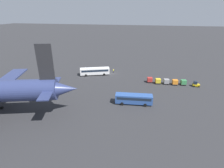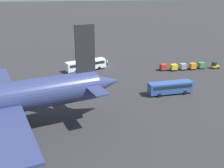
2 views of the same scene
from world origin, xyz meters
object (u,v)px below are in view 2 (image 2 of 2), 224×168
object	(u,v)px
shuttle_bus_far	(170,87)
cargo_cart_grey	(183,66)
cargo_cart_orange	(193,66)
cargo_cart_yellow	(174,67)
worker_person	(107,62)
shuttle_bus_near	(86,64)
cargo_cart_red	(163,67)
cargo_cart_green	(201,65)
baggage_tug	(215,66)

from	to	relation	value
shuttle_bus_far	cargo_cart_grey	distance (m)	21.26
cargo_cart_orange	cargo_cart_yellow	world-z (taller)	same
shuttle_bus_far	cargo_cart_orange	size ratio (longest dim) A/B	5.03
worker_person	cargo_cart_orange	distance (m)	27.58
cargo_cart_yellow	shuttle_bus_near	bearing A→B (deg)	-9.55
cargo_cart_yellow	shuttle_bus_far	bearing A→B (deg)	67.03
cargo_cart_orange	cargo_cart_grey	xyz separation A→B (m)	(3.16, -0.06, 0.00)
cargo_cart_yellow	cargo_cart_red	world-z (taller)	same
cargo_cart_red	shuttle_bus_near	bearing A→B (deg)	-9.35
worker_person	cargo_cart_grey	bearing A→B (deg)	158.20
shuttle_bus_near	shuttle_bus_far	world-z (taller)	shuttle_bus_near
cargo_cart_yellow	cargo_cart_green	bearing A→B (deg)	-175.90
baggage_tug	cargo_cart_red	xyz separation A→B (m)	(17.00, -0.44, 0.25)
cargo_cart_grey	cargo_cart_red	bearing A→B (deg)	-3.67
cargo_cart_orange	worker_person	bearing A→B (deg)	-19.48
shuttle_bus_near	shuttle_bus_far	size ratio (longest dim) A/B	1.14
cargo_cart_green	cargo_cart_red	bearing A→B (deg)	0.28
cargo_cart_grey	cargo_cart_yellow	distance (m)	3.17
baggage_tug	cargo_cart_orange	xyz separation A→B (m)	(7.51, 0.03, 0.25)
cargo_cart_yellow	cargo_cart_red	xyz separation A→B (m)	(3.16, -0.62, 0.00)
shuttle_bus_far	baggage_tug	world-z (taller)	shuttle_bus_far
cargo_cart_orange	cargo_cart_grey	world-z (taller)	same
shuttle_bus_far	cargo_cart_orange	distance (m)	22.98
cargo_cart_green	cargo_cart_red	size ratio (longest dim) A/B	1.00
shuttle_bus_near	worker_person	size ratio (longest dim) A/B	7.44
cargo_cart_orange	cargo_cart_red	distance (m)	9.49
cargo_cart_green	cargo_cart_yellow	size ratio (longest dim) A/B	1.00
worker_person	cargo_cart_green	xyz separation A→B (m)	(-29.16, 8.66, 0.32)
shuttle_bus_far	baggage_tug	distance (m)	28.22
shuttle_bus_far	cargo_cart_red	bearing A→B (deg)	-109.05
worker_person	shuttle_bus_near	bearing A→B (deg)	32.72
cargo_cart_grey	cargo_cart_red	xyz separation A→B (m)	(6.32, -0.41, 0.00)
shuttle_bus_near	cargo_cart_orange	bearing A→B (deg)	151.98
worker_person	cargo_cart_yellow	distance (m)	21.78
cargo_cart_grey	cargo_cart_yellow	bearing A→B (deg)	3.85
worker_person	cargo_cart_red	distance (m)	18.68
shuttle_bus_near	cargo_cart_green	bearing A→B (deg)	153.44
cargo_cart_grey	cargo_cart_red	distance (m)	6.33
shuttle_bus_far	shuttle_bus_near	bearing A→B (deg)	-54.83
shuttle_bus_far	cargo_cart_orange	world-z (taller)	shuttle_bus_far
baggage_tug	cargo_cart_green	world-z (taller)	baggage_tug
worker_person	cargo_cart_grey	world-z (taller)	cargo_cart_grey
cargo_cart_grey	cargo_cart_orange	bearing A→B (deg)	178.86
cargo_cart_green	cargo_cart_orange	xyz separation A→B (m)	(3.16, 0.53, 0.00)
cargo_cart_grey	cargo_cart_green	bearing A→B (deg)	-175.77
shuttle_bus_near	shuttle_bus_far	distance (m)	29.85
cargo_cart_green	cargo_cart_grey	size ratio (longest dim) A/B	1.00
cargo_cart_grey	cargo_cart_red	size ratio (longest dim) A/B	1.00
shuttle_bus_far	cargo_cart_orange	bearing A→B (deg)	-133.01
cargo_cart_grey	shuttle_bus_near	bearing A→B (deg)	-8.17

